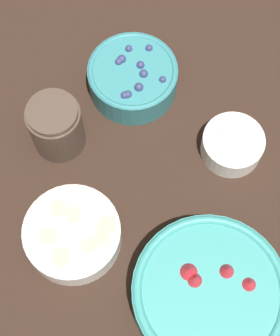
# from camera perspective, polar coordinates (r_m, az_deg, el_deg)

# --- Properties ---
(ground_plane) EXTENTS (4.00, 4.00, 0.00)m
(ground_plane) POSITION_cam_1_polar(r_m,az_deg,el_deg) (0.95, 0.72, -6.35)
(ground_plane) COLOR black
(bowl_strawberries) EXTENTS (0.24, 0.24, 0.10)m
(bowl_strawberries) POSITION_cam_1_polar(r_m,az_deg,el_deg) (0.88, 6.98, -12.55)
(bowl_strawberries) COLOR teal
(bowl_strawberries) RESTS_ON ground_plane
(bowl_blueberries) EXTENTS (0.16, 0.16, 0.07)m
(bowl_blueberries) POSITION_cam_1_polar(r_m,az_deg,el_deg) (1.03, -0.74, 9.25)
(bowl_blueberries) COLOR teal
(bowl_blueberries) RESTS_ON ground_plane
(bowl_bananas) EXTENTS (0.16, 0.16, 0.05)m
(bowl_bananas) POSITION_cam_1_polar(r_m,az_deg,el_deg) (0.92, -6.87, -6.66)
(bowl_bananas) COLOR white
(bowl_bananas) RESTS_ON ground_plane
(bowl_cream) EXTENTS (0.11, 0.11, 0.06)m
(bowl_cream) POSITION_cam_1_polar(r_m,az_deg,el_deg) (0.98, 9.40, 2.47)
(bowl_cream) COLOR white
(bowl_cream) RESTS_ON ground_plane
(jar_chocolate) EXTENTS (0.09, 0.09, 0.11)m
(jar_chocolate) POSITION_cam_1_polar(r_m,az_deg,el_deg) (0.97, -8.49, 4.13)
(jar_chocolate) COLOR #4C3D33
(jar_chocolate) RESTS_ON ground_plane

